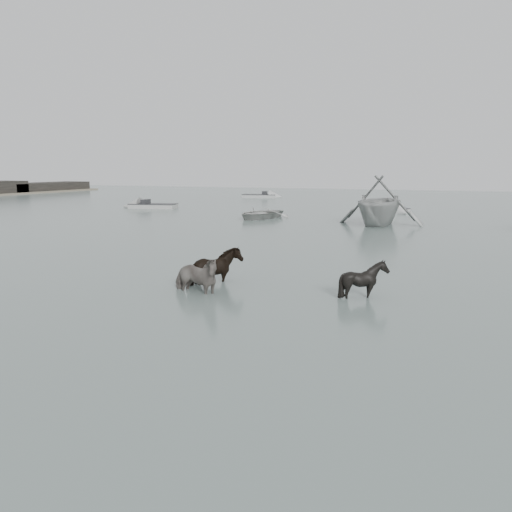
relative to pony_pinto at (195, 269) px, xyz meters
name	(u,v)px	position (x,y,z in m)	size (l,w,h in m)	color
ground	(244,309)	(1.85, -0.96, -0.69)	(140.00, 140.00, 0.00)	slate
pony_pinto	(195,269)	(0.00, 0.00, 0.00)	(0.74, 1.63, 1.38)	black
pony_dark	(216,260)	(0.02, 1.24, 0.01)	(1.39, 1.19, 1.40)	black
pony_black	(364,275)	(4.40, 1.23, -0.08)	(0.98, 1.11, 1.22)	black
rowboat_lead	(260,212)	(-5.77, 19.93, -0.26)	(2.99, 4.18, 0.87)	#B8B8B3
rowboat_trail	(380,199)	(2.41, 18.82, 0.87)	(5.10, 5.91, 3.11)	#A2A4A2
skiff_outer	(153,204)	(-17.32, 24.59, -0.32)	(5.48, 1.60, 0.75)	#A3A39F
skiff_mid	(389,207)	(1.86, 28.19, -0.32)	(4.86, 1.60, 0.75)	#A4A7A4
skiff_far	(259,194)	(-14.30, 41.95, -0.32)	(5.31, 1.60, 0.75)	#A2A5A2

